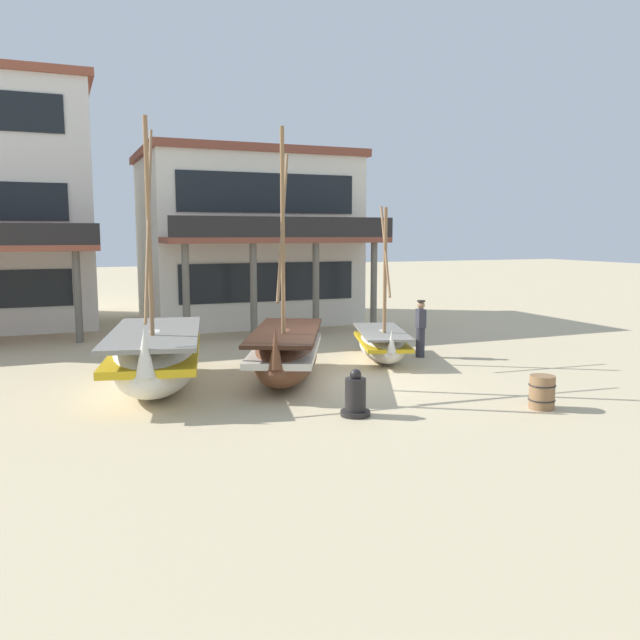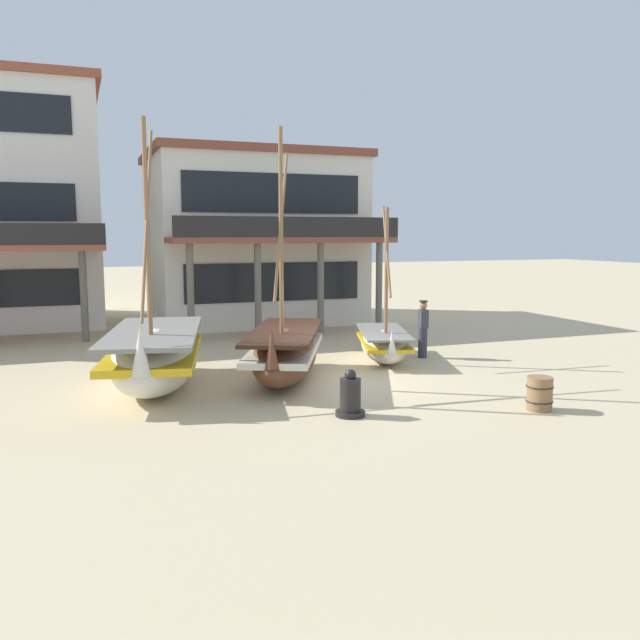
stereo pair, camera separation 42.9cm
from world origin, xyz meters
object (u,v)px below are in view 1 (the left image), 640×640
object	(u,v)px
fisherman_by_hull	(421,329)
harbor_building_main	(245,238)
fishing_boat_near_left	(382,343)
fishing_boat_far_right	(286,353)
capstan_winch	(355,397)
fishing_boat_centre_large	(156,357)
wooden_barrel	(542,392)

from	to	relation	value
fisherman_by_hull	harbor_building_main	world-z (taller)	harbor_building_main
fishing_boat_near_left	fishing_boat_far_right	bearing A→B (deg)	-156.36
fishing_boat_near_left	capstan_winch	distance (m)	5.85
fishing_boat_centre_large	fishing_boat_far_right	xyz separation A→B (m)	(3.09, -0.31, -0.05)
capstan_winch	wooden_barrel	distance (m)	3.93
capstan_winch	fishing_boat_far_right	bearing A→B (deg)	94.59
harbor_building_main	fishing_boat_far_right	bearing A→B (deg)	-101.06
fishing_boat_near_left	fishing_boat_centre_large	size ratio (longest dim) A/B	0.72
wooden_barrel	fishing_boat_near_left	bearing A→B (deg)	96.19
capstan_winch	fishing_boat_near_left	bearing A→B (deg)	57.23
fishing_boat_centre_large	fisherman_by_hull	bearing A→B (deg)	8.51
fisherman_by_hull	wooden_barrel	world-z (taller)	fisherman_by_hull
fishing_boat_near_left	fishing_boat_far_right	xyz separation A→B (m)	(-3.44, -1.51, 0.22)
capstan_winch	fishing_boat_centre_large	bearing A→B (deg)	132.13
fishing_boat_far_right	fisherman_by_hull	bearing A→B (deg)	17.42
capstan_winch	harbor_building_main	xyz separation A→B (m)	(1.99, 14.99, 3.07)
fishing_boat_near_left	capstan_winch	world-z (taller)	fishing_boat_near_left
capstan_winch	wooden_barrel	bearing A→B (deg)	-14.65
fishing_boat_far_right	harbor_building_main	size ratio (longest dim) A/B	0.68
capstan_winch	wooden_barrel	size ratio (longest dim) A/B	1.36
fishing_boat_centre_large	capstan_winch	xyz separation A→B (m)	(3.37, -3.72, -0.39)
capstan_winch	fisherman_by_hull	bearing A→B (deg)	47.84
harbor_building_main	fishing_boat_near_left	bearing A→B (deg)	-83.35
wooden_barrel	harbor_building_main	bearing A→B (deg)	96.48
fishing_boat_near_left	harbor_building_main	distance (m)	10.56
fisherman_by_hull	capstan_winch	distance (m)	6.61
fishing_boat_near_left	fisherman_by_hull	world-z (taller)	fishing_boat_near_left
harbor_building_main	fishing_boat_centre_large	bearing A→B (deg)	-115.41
fisherman_by_hull	fishing_boat_centre_large	bearing A→B (deg)	-171.49
fishing_boat_far_right	capstan_winch	world-z (taller)	fishing_boat_far_right
wooden_barrel	fishing_boat_far_right	bearing A→B (deg)	132.79
fishing_boat_centre_large	fishing_boat_far_right	distance (m)	3.11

